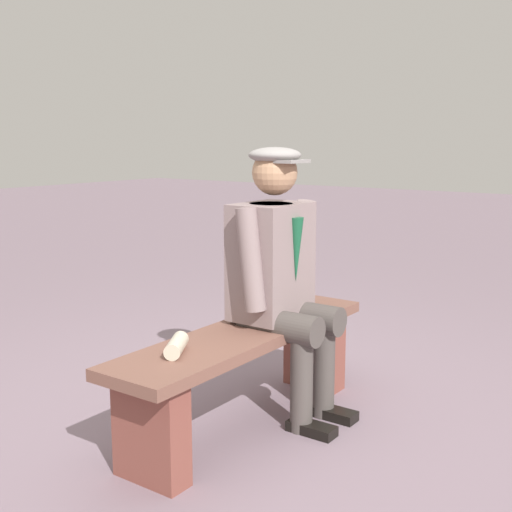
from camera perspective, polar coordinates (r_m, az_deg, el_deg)
The scene contains 4 objects.
ground_plane at distance 3.39m, azimuth -0.87°, elevation -14.34°, with size 30.00×30.00×0.00m, color gray.
bench at distance 3.26m, azimuth -0.89°, elevation -8.97°, with size 1.63×0.39×0.49m.
seated_man at distance 3.29m, azimuth 2.10°, elevation -1.18°, with size 0.56×0.58×1.36m.
rolled_magazine at distance 2.88m, azimuth -6.86°, elevation -7.66°, with size 0.07×0.07×0.20m, color beige.
Camera 1 is at (2.48, 1.83, 1.40)m, focal length 46.48 mm.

